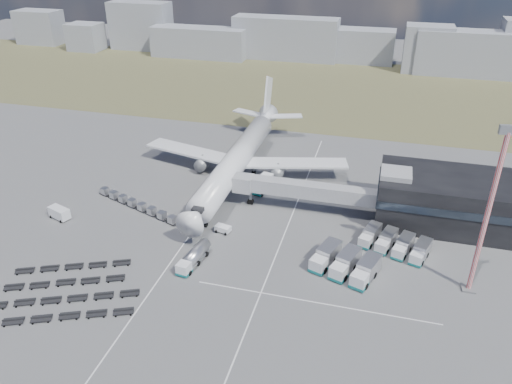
# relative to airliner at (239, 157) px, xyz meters

# --- Properties ---
(ground) EXTENTS (420.00, 420.00, 0.00)m
(ground) POSITION_rel_airliner_xyz_m (0.00, -32.38, -5.29)
(ground) COLOR #565659
(ground) RESTS_ON ground
(grass_strip) EXTENTS (420.00, 90.00, 0.01)m
(grass_strip) POSITION_rel_airliner_xyz_m (0.00, 77.62, -5.29)
(grass_strip) COLOR brown
(grass_strip) RESTS_ON ground
(lane_markings) EXTENTS (47.12, 110.00, 0.01)m
(lane_markings) POSITION_rel_airliner_xyz_m (9.77, -29.38, -5.29)
(lane_markings) COLOR silver
(lane_markings) RESTS_ON ground
(terminal) EXTENTS (30.40, 16.40, 11.00)m
(terminal) POSITION_rel_airliner_xyz_m (47.77, -8.41, -0.04)
(terminal) COLOR black
(terminal) RESTS_ON ground
(jet_bridge) EXTENTS (30.30, 3.80, 7.05)m
(jet_bridge) POSITION_rel_airliner_xyz_m (15.90, -11.95, -0.24)
(jet_bridge) COLOR #939399
(jet_bridge) RESTS_ON ground
(airliner) EXTENTS (51.59, 64.53, 17.62)m
(airliner) POSITION_rel_airliner_xyz_m (0.00, 0.00, 0.00)
(airliner) COLOR white
(airliner) RESTS_ON ground
(skyline) EXTENTS (292.35, 25.11, 21.76)m
(skyline) POSITION_rel_airliner_xyz_m (11.63, 118.08, 3.67)
(skyline) COLOR #8E919B
(skyline) RESTS_ON ground
(fuel_tanker) EXTENTS (3.59, 9.23, 2.91)m
(fuel_tanker) POSITION_rel_airliner_xyz_m (2.25, -35.77, -3.84)
(fuel_tanker) COLOR white
(fuel_tanker) RESTS_ON ground
(pushback_tug) EXTENTS (3.39, 2.37, 1.41)m
(pushback_tug) POSITION_rel_airliner_xyz_m (4.00, -24.38, -4.59)
(pushback_tug) COLOR white
(pushback_tug) RESTS_ON ground
(utility_van) EXTENTS (5.16, 3.56, 2.48)m
(utility_van) POSITION_rel_airliner_xyz_m (-30.51, -28.30, -4.05)
(utility_van) COLOR white
(utility_van) RESTS_ON ground
(catering_truck) EXTENTS (4.07, 6.99, 3.01)m
(catering_truck) POSITION_rel_airliner_xyz_m (7.22, -5.30, -3.75)
(catering_truck) COLOR white
(catering_truck) RESTS_ON ground
(service_trucks_near) EXTENTS (12.51, 10.93, 3.19)m
(service_trucks_near) POSITION_rel_airliner_xyz_m (28.83, -30.85, -3.56)
(service_trucks_near) COLOR white
(service_trucks_near) RESTS_ON ground
(service_trucks_far) EXTENTS (13.62, 10.17, 2.70)m
(service_trucks_far) POSITION_rel_airliner_xyz_m (37.10, -21.72, -3.83)
(service_trucks_far) COLOR white
(service_trucks_far) RESTS_ON ground
(uld_row) EXTENTS (22.48, 9.74, 1.59)m
(uld_row) POSITION_rel_airliner_xyz_m (-16.82, -20.40, -4.34)
(uld_row) COLOR black
(uld_row) RESTS_ON ground
(baggage_dollies) EXTENTS (27.01, 22.71, 0.75)m
(baggage_dollies) POSITION_rel_airliner_xyz_m (-15.85, -49.12, -4.91)
(baggage_dollies) COLOR black
(baggage_dollies) RESTS_ON ground
(floodlight_mast) EXTENTS (2.79, 2.27, 29.35)m
(floodlight_mast) POSITION_rel_airliner_xyz_m (49.54, -30.33, 9.42)
(floodlight_mast) COLOR red
(floodlight_mast) RESTS_ON ground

